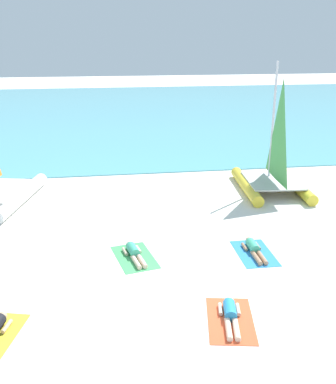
{
  "coord_description": "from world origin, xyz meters",
  "views": [
    {
      "loc": [
        -2.3,
        -9.88,
        6.5
      ],
      "look_at": [
        0.0,
        5.12,
        1.2
      ],
      "focal_mm": 41.76,
      "sensor_mm": 36.0,
      "label": 1
    }
  ],
  "objects_px": {
    "towel_rightmost": "(254,253)",
    "sunbather_rightmost": "(254,249)",
    "towel_center_left": "(135,257)",
    "towel_center_right": "(230,320)",
    "sunbather_center_left": "(134,253)",
    "sailboat_yellow": "(273,173)",
    "sunbather_center_right": "(230,314)"
  },
  "relations": [
    {
      "from": "towel_rightmost",
      "to": "sunbather_rightmost",
      "type": "height_order",
      "value": "sunbather_rightmost"
    },
    {
      "from": "towel_center_left",
      "to": "towel_center_right",
      "type": "distance_m",
      "value": 4.14
    },
    {
      "from": "towel_rightmost",
      "to": "towel_center_right",
      "type": "bearing_deg",
      "value": -117.9
    },
    {
      "from": "towel_center_left",
      "to": "sunbather_center_left",
      "type": "height_order",
      "value": "sunbather_center_left"
    },
    {
      "from": "sunbather_rightmost",
      "to": "sunbather_center_left",
      "type": "bearing_deg",
      "value": 176.19
    },
    {
      "from": "towel_center_left",
      "to": "towel_center_right",
      "type": "height_order",
      "value": "same"
    },
    {
      "from": "sunbather_rightmost",
      "to": "sailboat_yellow",
      "type": "bearing_deg",
      "value": 64.65
    },
    {
      "from": "sunbather_center_left",
      "to": "sunbather_center_right",
      "type": "xyz_separation_m",
      "value": [
        2.05,
        -3.61,
        0.0
      ]
    },
    {
      "from": "sunbather_center_left",
      "to": "towel_center_left",
      "type": "bearing_deg",
      "value": -90.0
    },
    {
      "from": "sunbather_center_left",
      "to": "towel_center_right",
      "type": "height_order",
      "value": "sunbather_center_left"
    },
    {
      "from": "towel_center_right",
      "to": "towel_rightmost",
      "type": "distance_m",
      "value": 3.74
    },
    {
      "from": "sailboat_yellow",
      "to": "sunbather_center_left",
      "type": "height_order",
      "value": "sailboat_yellow"
    },
    {
      "from": "towel_center_right",
      "to": "sunbather_rightmost",
      "type": "distance_m",
      "value": 3.8
    },
    {
      "from": "sailboat_yellow",
      "to": "towel_rightmost",
      "type": "bearing_deg",
      "value": -110.89
    },
    {
      "from": "sunbather_center_left",
      "to": "sunbather_center_right",
      "type": "relative_size",
      "value": 1.0
    },
    {
      "from": "towel_rightmost",
      "to": "sailboat_yellow",
      "type": "bearing_deg",
      "value": 64.16
    },
    {
      "from": "towel_center_left",
      "to": "sunbather_rightmost",
      "type": "height_order",
      "value": "sunbather_rightmost"
    },
    {
      "from": "sunbather_rightmost",
      "to": "towel_rightmost",
      "type": "bearing_deg",
      "value": -90.0
    },
    {
      "from": "sailboat_yellow",
      "to": "sunbather_center_left",
      "type": "bearing_deg",
      "value": -136.01
    },
    {
      "from": "sailboat_yellow",
      "to": "towel_rightmost",
      "type": "relative_size",
      "value": 2.92
    },
    {
      "from": "sailboat_yellow",
      "to": "sunbather_rightmost",
      "type": "bearing_deg",
      "value": -111.16
    },
    {
      "from": "sunbather_center_left",
      "to": "towel_rightmost",
      "type": "bearing_deg",
      "value": -17.11
    },
    {
      "from": "sailboat_yellow",
      "to": "towel_center_left",
      "type": "xyz_separation_m",
      "value": [
        -6.52,
        -5.36,
        -0.82
      ]
    },
    {
      "from": "sailboat_yellow",
      "to": "sunbather_center_right",
      "type": "xyz_separation_m",
      "value": [
        -4.48,
        -8.91,
        -0.69
      ]
    },
    {
      "from": "towel_center_right",
      "to": "towel_rightmost",
      "type": "relative_size",
      "value": 1.0
    },
    {
      "from": "sunbather_center_left",
      "to": "towel_center_right",
      "type": "bearing_deg",
      "value": -72.53
    },
    {
      "from": "sunbather_rightmost",
      "to": "towel_center_left",
      "type": "bearing_deg",
      "value": 177.16
    },
    {
      "from": "sailboat_yellow",
      "to": "towel_center_right",
      "type": "bearing_deg",
      "value": -111.66
    },
    {
      "from": "sunbather_center_left",
      "to": "towel_center_right",
      "type": "relative_size",
      "value": 0.82
    },
    {
      "from": "sunbather_center_left",
      "to": "sunbather_center_right",
      "type": "bearing_deg",
      "value": -71.94
    },
    {
      "from": "sailboat_yellow",
      "to": "sunbather_center_right",
      "type": "relative_size",
      "value": 3.55
    },
    {
      "from": "towel_center_right",
      "to": "sunbather_center_left",
      "type": "bearing_deg",
      "value": 119.01
    }
  ]
}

